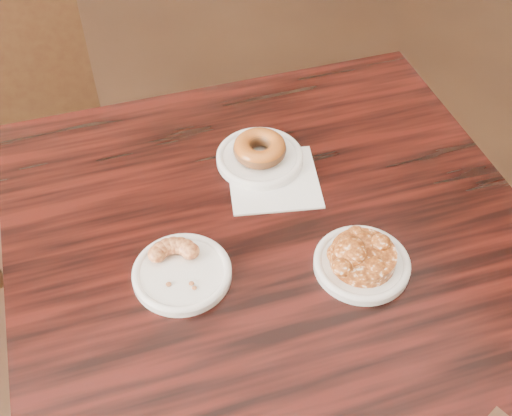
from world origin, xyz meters
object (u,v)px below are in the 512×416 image
cafe_table (273,360)px  glazed_donut (260,149)px  cruller_fragment (181,266)px  chair_far (16,112)px  apple_fritter (363,255)px

cafe_table → glazed_donut: (0.05, 0.17, 0.41)m
cruller_fragment → chair_far: bearing=97.7°
cruller_fragment → glazed_donut: bearing=38.2°
chair_far → glazed_donut: size_ratio=9.86×
chair_far → cruller_fragment: size_ratio=9.48×
apple_fritter → cruller_fragment: bearing=157.1°
cafe_table → glazed_donut: 0.44m
chair_far → cruller_fragment: 0.98m
glazed_donut → apple_fritter: 0.27m
chair_far → cafe_table: bearing=115.5°
glazed_donut → cafe_table: bearing=-108.0°
chair_far → cruller_fragment: bearing=105.9°
apple_fritter → chair_far: bearing=110.0°
cruller_fragment → cafe_table: bearing=0.9°
chair_far → apple_fritter: size_ratio=6.71×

